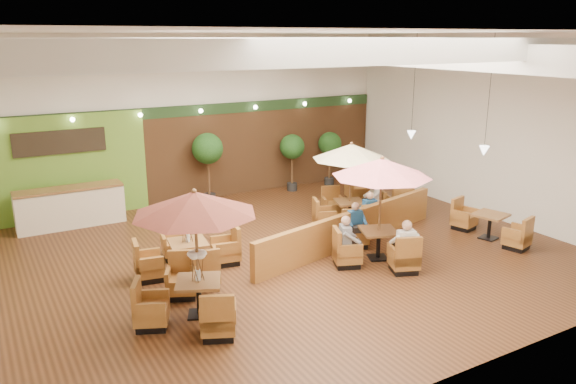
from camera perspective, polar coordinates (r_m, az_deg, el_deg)
room at (r=14.75m, az=-1.58°, el=8.62°), size 14.04×14.00×5.52m
service_counter at (r=17.60m, az=-21.23°, el=-1.45°), size 3.00×0.75×1.18m
booth_divider at (r=15.02m, az=6.48°, el=-3.71°), size 6.75×1.82×0.96m
table_0 at (r=10.91m, az=-9.67°, el=-3.53°), size 2.60×2.76×2.63m
table_1 at (r=13.79m, az=9.22°, el=0.59°), size 2.59×2.74×2.63m
table_2 at (r=16.42m, az=6.39°, el=2.40°), size 2.57×2.57×2.48m
table_3 at (r=13.54m, az=-10.07°, el=-6.28°), size 2.63×2.63×1.54m
table_4 at (r=16.44m, az=19.78°, el=-3.33°), size 0.99×2.54×0.91m
table_5 at (r=18.34m, az=9.02°, el=-0.50°), size 1.15×2.93×1.05m
topiary_0 at (r=18.61m, az=-8.17°, el=4.11°), size 1.02×1.02×2.37m
topiary_1 at (r=20.05m, az=0.42°, el=4.40°), size 0.89×0.89×2.06m
topiary_2 at (r=20.91m, az=4.27°, el=4.71°), size 0.86×0.86×2.00m
diner_0 at (r=13.47m, az=11.81°, el=-4.90°), size 0.46×0.42×0.84m
diner_1 at (r=14.88m, az=6.90°, el=-2.85°), size 0.40×0.35×0.75m
diner_2 at (r=13.60m, az=6.07°, el=-4.49°), size 0.43×0.46×0.82m
diner_3 at (r=15.97m, az=8.20°, el=-1.59°), size 0.40×0.35×0.76m
diner_4 at (r=17.19m, az=8.73°, el=-0.30°), size 0.42×0.45×0.82m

